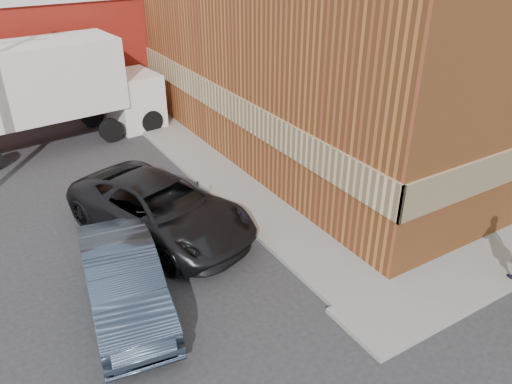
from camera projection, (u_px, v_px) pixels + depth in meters
ground at (342, 305)px, 11.78m from camera, size 90.00×90.00×0.00m
brick_building at (370, 13)px, 20.16m from camera, size 14.25×18.25×9.36m
sidewalk_west at (199, 160)px, 18.77m from camera, size 1.80×18.00×0.12m
sedan at (124, 281)px, 11.35m from camera, size 2.28×4.81×1.52m
suv_a at (161, 208)px, 14.11m from camera, size 4.51×6.45×1.64m
box_truck at (56, 86)px, 19.31m from camera, size 8.43×3.24×4.06m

